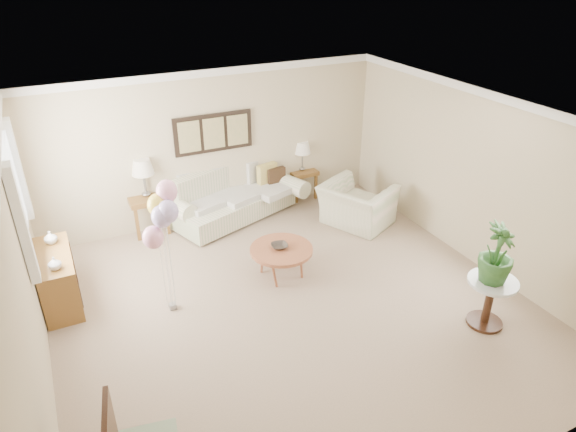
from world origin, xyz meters
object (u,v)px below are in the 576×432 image
object	(u,v)px
coffee_table	(281,250)
balloon_cluster	(162,213)
sofa	(233,198)
armchair	(357,205)

from	to	relation	value
coffee_table	balloon_cluster	size ratio (longest dim) A/B	0.50
sofa	armchair	size ratio (longest dim) A/B	2.41
coffee_table	armchair	world-z (taller)	armchair
balloon_cluster	armchair	bearing A→B (deg)	15.31
balloon_cluster	sofa	bearing A→B (deg)	52.32
armchair	balloon_cluster	xyz separation A→B (m)	(-3.49, -0.95, 1.08)
coffee_table	armchair	xyz separation A→B (m)	(1.85, 0.86, -0.06)
coffee_table	balloon_cluster	distance (m)	1.93
balloon_cluster	coffee_table	bearing A→B (deg)	3.15
sofa	coffee_table	bearing A→B (deg)	-91.18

